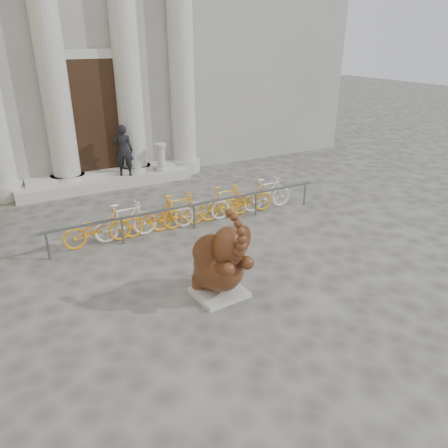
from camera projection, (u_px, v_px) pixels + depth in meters
ground at (244, 332)px, 7.85m from camera, size 80.00×80.00×0.00m
classical_building at (54, 6)px, 17.47m from camera, size 22.00×10.70×12.00m
entrance_steps at (106, 181)px, 15.34m from camera, size 6.00×1.20×0.36m
elephant_statue at (220, 264)px, 8.68m from camera, size 1.34×1.52×2.00m
bike_rack at (190, 209)px, 12.06m from camera, size 8.00×0.53×1.00m
pedestrian at (123, 150)px, 15.04m from camera, size 0.77×0.66×1.79m
balustrade_post at (161, 158)px, 15.71m from camera, size 0.41×0.41×1.00m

